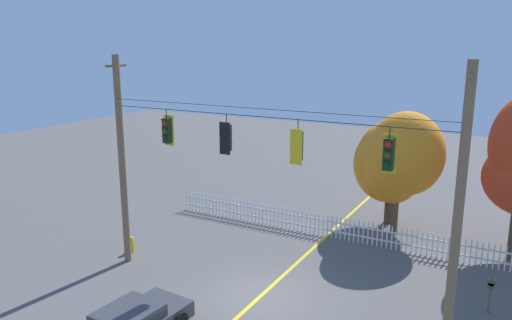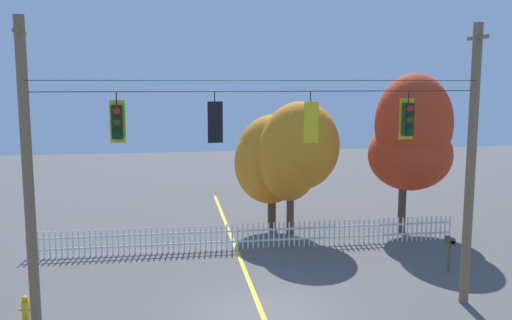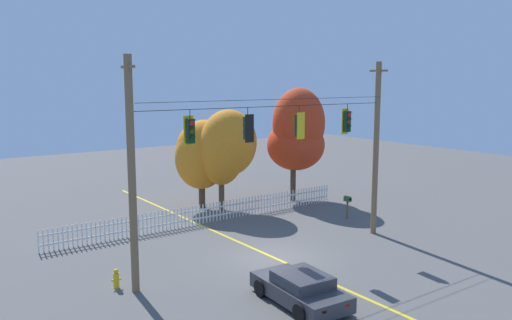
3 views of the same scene
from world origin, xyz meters
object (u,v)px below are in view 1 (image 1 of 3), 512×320
at_px(traffic_signal_southbound_primary, 298,146).
at_px(traffic_signal_northbound_primary, 389,154).
at_px(autumn_maple_mid, 401,157).
at_px(fire_hydrant, 131,244).
at_px(autumn_maple_near_fence, 390,160).
at_px(traffic_signal_westbound_side, 167,131).
at_px(traffic_signal_eastbound_side, 226,138).
at_px(roadside_mailbox, 491,285).

distance_m(traffic_signal_southbound_primary, traffic_signal_northbound_primary, 3.04).
bearing_deg(autumn_maple_mid, traffic_signal_southbound_primary, -100.17).
bearing_deg(fire_hydrant, autumn_maple_near_fence, 44.95).
distance_m(traffic_signal_westbound_side, autumn_maple_near_fence, 12.00).
height_order(traffic_signal_westbound_side, fire_hydrant, traffic_signal_westbound_side).
bearing_deg(fire_hydrant, traffic_signal_westbound_side, -14.08).
xyz_separation_m(traffic_signal_eastbound_side, traffic_signal_southbound_primary, (2.81, -0.00, -0.03)).
height_order(traffic_signal_westbound_side, autumn_maple_near_fence, traffic_signal_westbound_side).
xyz_separation_m(traffic_signal_southbound_primary, autumn_maple_near_fence, (0.73, 9.94, -2.45)).
height_order(traffic_signal_southbound_primary, autumn_maple_mid, traffic_signal_southbound_primary).
bearing_deg(roadside_mailbox, traffic_signal_westbound_side, -166.28).
bearing_deg(traffic_signal_eastbound_side, autumn_maple_near_fence, 70.38).
height_order(traffic_signal_westbound_side, autumn_maple_mid, traffic_signal_westbound_side).
bearing_deg(autumn_maple_mid, traffic_signal_westbound_side, -129.35).
height_order(traffic_signal_northbound_primary, autumn_maple_mid, traffic_signal_northbound_primary).
bearing_deg(roadside_mailbox, fire_hydrant, -171.74).
distance_m(traffic_signal_southbound_primary, fire_hydrant, 10.13).
height_order(traffic_signal_eastbound_side, traffic_signal_northbound_primary, same).
bearing_deg(autumn_maple_near_fence, traffic_signal_eastbound_side, -109.62).
bearing_deg(traffic_signal_northbound_primary, autumn_maple_near_fence, 103.09).
relative_size(traffic_signal_eastbound_side, fire_hydrant, 1.90).
height_order(traffic_signal_westbound_side, traffic_signal_southbound_primary, same).
distance_m(autumn_maple_near_fence, fire_hydrant, 13.35).
distance_m(traffic_signal_northbound_primary, roadside_mailbox, 6.46).
xyz_separation_m(traffic_signal_northbound_primary, autumn_maple_near_fence, (-2.31, 9.92, -2.50)).
xyz_separation_m(traffic_signal_southbound_primary, autumn_maple_mid, (1.56, 8.67, -1.94)).
distance_m(traffic_signal_eastbound_side, traffic_signal_southbound_primary, 2.81).
bearing_deg(traffic_signal_westbound_side, fire_hydrant, 165.92).
distance_m(autumn_maple_mid, fire_hydrant, 13.26).
distance_m(traffic_signal_northbound_primary, autumn_maple_near_fence, 10.48).
relative_size(traffic_signal_westbound_side, fire_hydrant, 1.87).
relative_size(traffic_signal_eastbound_side, roadside_mailbox, 1.10).
relative_size(traffic_signal_westbound_side, traffic_signal_southbound_primary, 0.95).
bearing_deg(autumn_maple_near_fence, fire_hydrant, -135.05).
height_order(autumn_maple_near_fence, fire_hydrant, autumn_maple_near_fence).
bearing_deg(traffic_signal_eastbound_side, traffic_signal_westbound_side, 179.60).
relative_size(traffic_signal_eastbound_side, autumn_maple_mid, 0.24).
xyz_separation_m(autumn_maple_mid, fire_hydrant, (-10.02, -7.91, -3.58)).
xyz_separation_m(traffic_signal_eastbound_side, traffic_signal_northbound_primary, (5.85, 0.02, 0.02)).
height_order(autumn_maple_mid, fire_hydrant, autumn_maple_mid).
distance_m(traffic_signal_northbound_primary, fire_hydrant, 12.80).
xyz_separation_m(traffic_signal_westbound_side, traffic_signal_eastbound_side, (2.73, -0.02, -0.03)).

